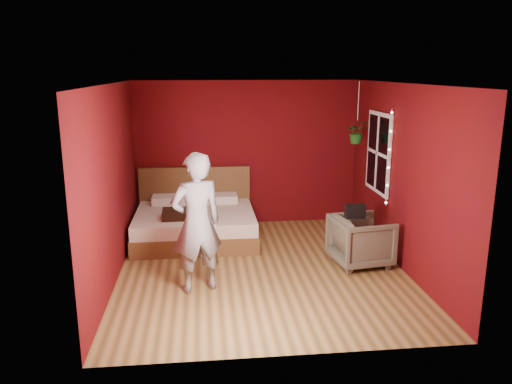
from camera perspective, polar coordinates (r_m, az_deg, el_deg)
name	(u,v)px	position (r m, az deg, el deg)	size (l,w,h in m)	color
floor	(261,269)	(7.24, 0.63, -8.75)	(4.50, 4.50, 0.00)	olive
room_walls	(262,153)	(6.78, 0.66, 4.47)	(4.04, 4.54, 2.62)	#570B09
window	(378,153)	(8.13, 13.80, 4.37)	(0.05, 0.97, 1.27)	white
fairy_lights	(389,159)	(7.64, 14.95, 3.71)	(0.04, 0.04, 1.45)	silver
bed	(195,222)	(8.47, -6.96, -3.42)	(1.97, 1.68, 1.09)	brown
person	(197,223)	(6.32, -6.80, -3.54)	(0.66, 0.43, 1.81)	gray
armchair	(361,241)	(7.43, 11.89, -5.48)	(0.77, 0.79, 0.72)	#5F5E4B
handbag	(355,211)	(7.24, 11.25, -2.15)	(0.28, 0.14, 0.20)	black
throw_pillow	(175,214)	(7.97, -9.24, -2.50)	(0.39, 0.39, 0.14)	black
hanging_plant	(357,132)	(8.30, 11.46, 6.74)	(0.36, 0.32, 1.00)	silver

